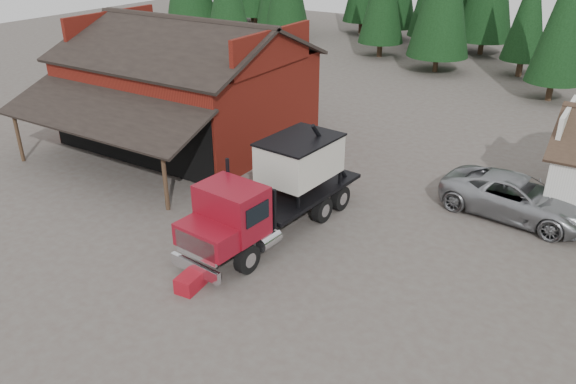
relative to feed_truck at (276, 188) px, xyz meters
The scene contains 7 objects.
ground 3.76m from the feed_truck, 84.54° to the right, with size 120.00×120.00×0.00m, color #4F443E.
red_barn 12.66m from the feed_truck, 147.79° to the left, with size 12.80×13.63×7.18m.
conifer_backdrop 38.89m from the feed_truck, 89.55° to the left, with size 76.00×16.00×16.00m, color black, non-canonical shape.
near_pine_b 27.84m from the feed_truck, 76.78° to the left, with size 3.96×3.96×10.40m.
feed_truck is the anchor object (origin of this frame).
silver_car 10.81m from the feed_truck, 39.47° to the left, with size 3.04×6.59×1.83m, color #999BA0.
equip_box 5.48m from the feed_truck, 93.13° to the right, with size 0.70×1.10×0.60m, color maroon.
Camera 1 is at (11.32, -14.27, 12.00)m, focal length 35.00 mm.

